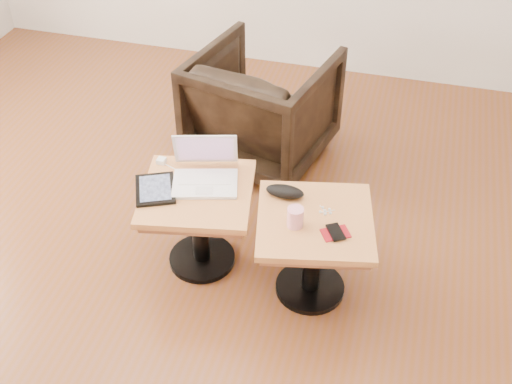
% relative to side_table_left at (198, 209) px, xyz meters
% --- Properties ---
extents(room_shell, '(4.52, 4.52, 2.71)m').
position_rel_side_table_left_xyz_m(room_shell, '(-0.08, -0.16, 1.01)').
color(room_shell, brown).
rests_on(room_shell, ground).
extents(side_table_left, '(0.58, 0.58, 0.45)m').
position_rel_side_table_left_xyz_m(side_table_left, '(0.00, 0.00, 0.00)').
color(side_table_left, black).
rests_on(side_table_left, ground).
extents(side_table_right, '(0.59, 0.59, 0.45)m').
position_rel_side_table_left_xyz_m(side_table_right, '(0.56, -0.05, 0.00)').
color(side_table_right, black).
rests_on(side_table_right, ground).
extents(laptop, '(0.36, 0.34, 0.20)m').
position_rel_side_table_left_xyz_m(laptop, '(0.01, 0.09, 0.15)').
color(laptop, white).
rests_on(laptop, side_table_left).
extents(tablet, '(0.25, 0.27, 0.02)m').
position_rel_side_table_left_xyz_m(tablet, '(-0.18, -0.05, 0.12)').
color(tablet, black).
rests_on(tablet, side_table_left).
extents(charging_adapter, '(0.04, 0.04, 0.02)m').
position_rel_side_table_left_xyz_m(charging_adapter, '(-0.23, 0.15, 0.13)').
color(charging_adapter, white).
rests_on(charging_adapter, side_table_left).
extents(glasses_case, '(0.17, 0.08, 0.05)m').
position_rel_side_table_left_xyz_m(glasses_case, '(0.39, 0.06, 0.14)').
color(glasses_case, black).
rests_on(glasses_case, side_table_right).
extents(striped_cup, '(0.09, 0.09, 0.09)m').
position_rel_side_table_left_xyz_m(striped_cup, '(0.48, -0.11, 0.16)').
color(striped_cup, '#E94676').
rests_on(striped_cup, side_table_right).
extents(earbuds_tangle, '(0.06, 0.05, 0.01)m').
position_rel_side_table_left_xyz_m(earbuds_tangle, '(0.59, 0.01, 0.12)').
color(earbuds_tangle, white).
rests_on(earbuds_tangle, side_table_right).
extents(phone_on_sleeve, '(0.14, 0.13, 0.01)m').
position_rel_side_table_left_xyz_m(phone_on_sleeve, '(0.66, -0.12, 0.12)').
color(phone_on_sleeve, maroon).
rests_on(phone_on_sleeve, side_table_right).
extents(armchair, '(0.87, 0.88, 0.67)m').
position_rel_side_table_left_xyz_m(armchair, '(0.06, 0.94, -0.01)').
color(armchair, black).
rests_on(armchair, ground).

